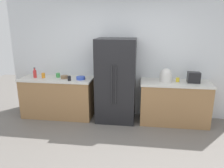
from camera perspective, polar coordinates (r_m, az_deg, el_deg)
The scene contains 14 objects.
ground_plane at distance 3.57m, azimuth -0.38°, elevation -19.57°, with size 10.43×10.43×0.00m, color slate.
kitchen_back_panel at distance 4.85m, azimuth 2.88°, elevation 8.49°, with size 5.22×0.10×2.91m, color silver.
counter_left at distance 5.06m, azimuth -14.01°, elevation -3.34°, with size 1.60×0.64×0.89m.
counter_right at distance 4.77m, azimuth 16.01°, elevation -4.69°, with size 1.42×0.64×0.89m.
refrigerator at distance 4.59m, azimuth 1.04°, elevation 0.87°, with size 0.82×0.66×1.77m.
toaster at distance 4.68m, azimuth 20.73°, elevation 1.62°, with size 0.24×0.18×0.22m, color black.
rice_cooker at distance 4.59m, azimuth 13.97°, elevation 2.16°, with size 0.25×0.25×0.28m.
bottle_a at distance 5.10m, azimuth -19.67°, elevation 2.61°, with size 0.07×0.07×0.23m.
cup_a at distance 4.67m, azimuth 16.91°, elevation 1.10°, with size 0.07×0.07×0.08m, color yellow.
cup_b at distance 5.03m, azimuth -17.64°, elevation 2.19°, with size 0.08×0.08×0.11m, color orange.
cup_c at distance 4.64m, azimuth -11.21°, elevation 1.48°, with size 0.07×0.07×0.10m, color black.
cup_d at distance 4.98m, azimuth -14.04°, elevation 2.26°, with size 0.09×0.09×0.10m, color green.
bowl_a at distance 4.70m, azimuth -8.23°, elevation 1.57°, with size 0.19×0.19×0.06m, color blue.
bowl_b at distance 4.85m, azimuth -12.43°, elevation 1.82°, with size 0.16×0.16×0.06m, color brown.
Camera 1 is at (0.42, -2.88, 2.06)m, focal length 34.69 mm.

